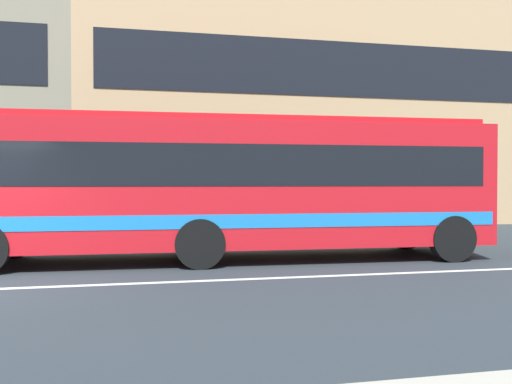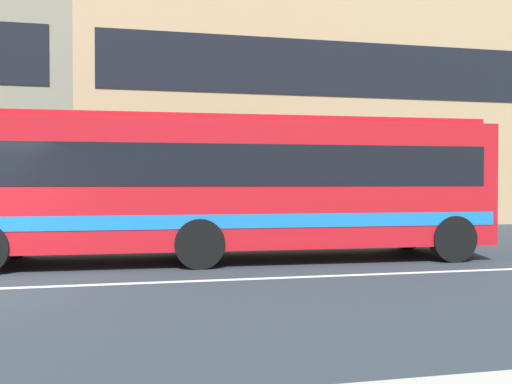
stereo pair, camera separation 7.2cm
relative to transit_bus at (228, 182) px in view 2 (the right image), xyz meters
The scene contains 2 objects.
apartment_block_right 13.99m from the transit_bus, 68.60° to the left, with size 18.23×10.07×10.37m.
transit_bus is the anchor object (origin of this frame).
Camera 2 is at (3.06, -9.35, 1.72)m, focal length 37.87 mm.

